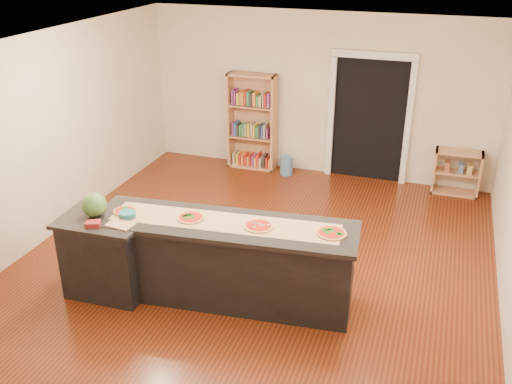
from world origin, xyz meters
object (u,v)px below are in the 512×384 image
(waste_bin, at_px, (287,165))
(watermelon, at_px, (94,205))
(low_shelf, at_px, (457,172))
(kitchen_island, at_px, (225,261))
(bookshelf, at_px, (252,122))
(side_counter, at_px, (107,255))

(waste_bin, distance_m, watermelon, 4.40)
(low_shelf, bearing_deg, watermelon, -132.77)
(low_shelf, xyz_separation_m, waste_bin, (-2.85, -0.12, -0.20))
(kitchen_island, bearing_deg, bookshelf, 99.05)
(side_counter, bearing_deg, waste_bin, 74.39)
(bookshelf, height_order, waste_bin, bookshelf)
(watermelon, bearing_deg, kitchen_island, 11.68)
(bookshelf, distance_m, watermelon, 4.31)
(low_shelf, height_order, watermelon, watermelon)
(watermelon, bearing_deg, bookshelf, 84.55)
(bookshelf, relative_size, low_shelf, 2.32)
(low_shelf, bearing_deg, waste_bin, -177.50)
(bookshelf, bearing_deg, kitchen_island, -75.07)
(side_counter, relative_size, watermelon, 3.51)
(waste_bin, bearing_deg, side_counter, -103.39)
(kitchen_island, distance_m, watermelon, 1.63)
(bookshelf, relative_size, watermelon, 6.08)
(waste_bin, bearing_deg, watermelon, -104.86)
(kitchen_island, height_order, bookshelf, bookshelf)
(kitchen_island, relative_size, waste_bin, 9.00)
(side_counter, xyz_separation_m, bookshelf, (0.30, 4.30, 0.36))
(kitchen_island, relative_size, watermelon, 10.60)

